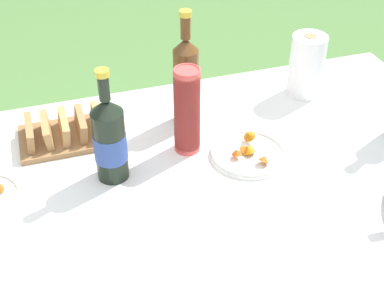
{
  "coord_description": "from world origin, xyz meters",
  "views": [
    {
      "loc": [
        -0.23,
        -0.9,
        1.63
      ],
      "look_at": [
        0.11,
        0.19,
        0.77
      ],
      "focal_mm": 50.0,
      "sensor_mm": 36.0,
      "label": 1
    }
  ],
  "objects": [
    {
      "name": "cup_stack",
      "position": [
        0.12,
        0.25,
        0.84
      ],
      "size": [
        0.07,
        0.07,
        0.25
      ],
      "color": "#E04C47",
      "rests_on": "tablecloth"
    },
    {
      "name": "juice_bottle_red",
      "position": [
        -0.1,
        0.2,
        0.83
      ],
      "size": [
        0.09,
        0.09,
        0.32
      ],
      "color": "black",
      "rests_on": "tablecloth"
    },
    {
      "name": "snack_plate_near",
      "position": [
        0.27,
        0.17,
        0.72
      ],
      "size": [
        0.21,
        0.21,
        0.06
      ],
      "color": "white",
      "rests_on": "tablecloth"
    },
    {
      "name": "cider_bottle_amber",
      "position": [
        0.16,
        0.39,
        0.85
      ],
      "size": [
        0.08,
        0.08,
        0.35
      ],
      "color": "brown",
      "rests_on": "tablecloth"
    },
    {
      "name": "tablecloth",
      "position": [
        0.0,
        0.0,
        0.7
      ],
      "size": [
        1.88,
        1.22,
        0.1
      ],
      "color": "white",
      "rests_on": "garden_table"
    },
    {
      "name": "garden_table",
      "position": [
        0.0,
        0.0,
        0.66
      ],
      "size": [
        1.87,
        1.21,
        0.71
      ],
      "color": "brown",
      "rests_on": "ground_plane"
    },
    {
      "name": "bread_board",
      "position": [
        -0.2,
        0.4,
        0.74
      ],
      "size": [
        0.26,
        0.18,
        0.07
      ],
      "color": "olive",
      "rests_on": "tablecloth"
    },
    {
      "name": "paper_towel_roll",
      "position": [
        0.57,
        0.42,
        0.82
      ],
      "size": [
        0.11,
        0.11,
        0.2
      ],
      "color": "white",
      "rests_on": "tablecloth"
    }
  ]
}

